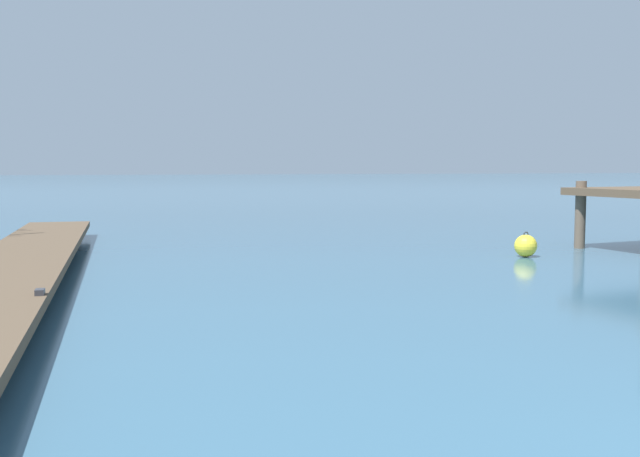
% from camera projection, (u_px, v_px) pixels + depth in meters
% --- Properties ---
extents(floating_dock, '(2.95, 19.76, 0.53)m').
position_uv_depth(floating_dock, '(17.00, 265.00, 13.17)').
color(floating_dock, brown).
rests_on(floating_dock, ground).
extents(mooring_buoy, '(0.55, 0.55, 0.62)m').
position_uv_depth(mooring_buoy, '(526.00, 246.00, 17.23)').
color(mooring_buoy, yellow).
rests_on(mooring_buoy, ground).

